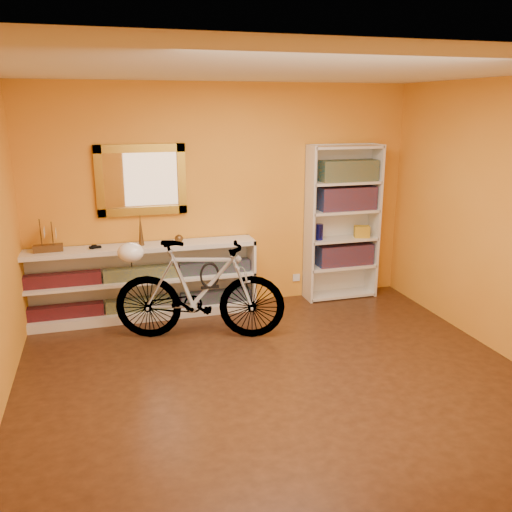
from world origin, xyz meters
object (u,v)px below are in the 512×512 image
object	(u,v)px
bookcase	(342,223)
helmet	(131,252)
bicycle	(200,290)
console_unit	(142,282)

from	to	relation	value
bookcase	helmet	xyz separation A→B (m)	(-2.58, -0.57, -0.03)
helmet	bookcase	bearing A→B (deg)	12.46
bookcase	bicycle	world-z (taller)	bookcase
helmet	bicycle	bearing A→B (deg)	-15.98
console_unit	bicycle	size ratio (longest dim) A/B	1.46
console_unit	helmet	distance (m)	0.75
console_unit	bicycle	distance (m)	0.91
console_unit	bicycle	world-z (taller)	bicycle
bookcase	helmet	world-z (taller)	bookcase
console_unit	bookcase	distance (m)	2.51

